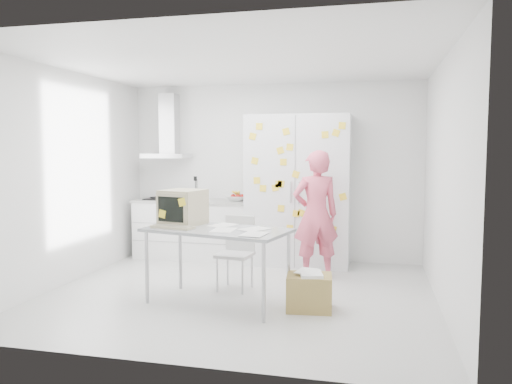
% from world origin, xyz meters
% --- Properties ---
extents(floor, '(4.50, 4.00, 0.02)m').
position_xyz_m(floor, '(0.00, 0.00, -0.01)').
color(floor, silver).
rests_on(floor, ground).
extents(walls, '(4.52, 4.01, 2.70)m').
position_xyz_m(walls, '(0.00, 0.72, 1.35)').
color(walls, white).
rests_on(walls, ground).
extents(ceiling, '(4.50, 4.00, 0.02)m').
position_xyz_m(ceiling, '(0.00, 0.00, 2.70)').
color(ceiling, white).
rests_on(ceiling, walls).
extents(counter_run, '(1.84, 0.63, 1.28)m').
position_xyz_m(counter_run, '(-1.20, 1.70, 0.47)').
color(counter_run, white).
rests_on(counter_run, ground).
extents(range_hood, '(0.70, 0.48, 1.01)m').
position_xyz_m(range_hood, '(-1.65, 1.84, 1.96)').
color(range_hood, silver).
rests_on(range_hood, walls).
extents(tall_cabinet, '(1.50, 0.68, 2.20)m').
position_xyz_m(tall_cabinet, '(0.45, 1.67, 1.10)').
color(tall_cabinet, silver).
rests_on(tall_cabinet, ground).
extents(person, '(0.73, 0.62, 1.69)m').
position_xyz_m(person, '(0.79, 0.93, 0.85)').
color(person, '#E65973').
rests_on(person, ground).
extents(desk, '(1.69, 1.10, 1.24)m').
position_xyz_m(desk, '(-0.43, -0.31, 0.94)').
color(desk, '#8F9399').
rests_on(desk, ground).
extents(chair, '(0.44, 0.44, 0.89)m').
position_xyz_m(chair, '(-0.09, 0.23, 0.50)').
color(chair, silver).
rests_on(chair, ground).
extents(cardboard_box, '(0.51, 0.42, 0.41)m').
position_xyz_m(cardboard_box, '(0.88, -0.40, 0.20)').
color(cardboard_box, '#9D8544').
rests_on(cardboard_box, ground).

